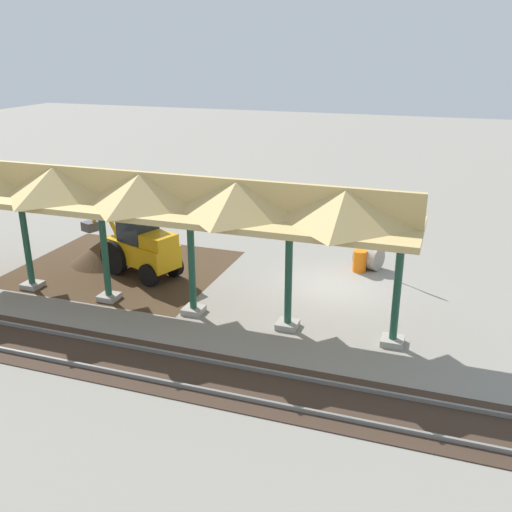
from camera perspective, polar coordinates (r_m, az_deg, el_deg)
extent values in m
plane|color=gray|center=(22.41, 7.57, -3.05)|extent=(120.00, 120.00, 0.00)
cube|color=#42301E|center=(24.71, -13.14, -1.15)|extent=(8.39, 7.00, 0.01)
cube|color=#9E998E|center=(18.59, 13.48, -8.26)|extent=(0.70, 0.70, 0.20)
cylinder|color=#1E4C38|center=(17.86, 13.92, -3.46)|extent=(0.24, 0.24, 3.60)
cube|color=#9E998E|center=(19.10, 3.17, -6.87)|extent=(0.70, 0.70, 0.20)
cylinder|color=#1E4C38|center=(18.39, 3.27, -2.15)|extent=(0.24, 0.24, 3.60)
cube|color=#9E998E|center=(20.20, -6.26, -5.39)|extent=(0.70, 0.70, 0.20)
cylinder|color=#1E4C38|center=(19.52, -6.45, -0.89)|extent=(0.24, 0.24, 3.60)
cube|color=#9E998E|center=(21.78, -14.48, -3.98)|extent=(0.70, 0.70, 0.20)
cylinder|color=#1E4C38|center=(21.15, -14.88, 0.23)|extent=(0.24, 0.24, 3.60)
cube|color=#9E998E|center=(23.75, -21.44, -2.71)|extent=(0.70, 0.70, 0.20)
cylinder|color=#1E4C38|center=(23.18, -21.98, 1.16)|extent=(0.24, 0.24, 3.60)
cube|color=tan|center=(19.71, -11.19, 4.87)|extent=(18.34, 3.20, 0.20)
cube|color=tan|center=(19.55, -11.32, 6.71)|extent=(18.34, 0.20, 1.10)
pyramid|color=tan|center=(17.22, 8.95, 5.03)|extent=(3.08, 3.20, 1.10)
pyramid|color=tan|center=(18.10, -1.82, 6.01)|extent=(3.08, 3.20, 1.10)
pyramid|color=tan|center=(19.55, -11.32, 6.71)|extent=(3.08, 3.20, 1.10)
pyramid|color=tan|center=(21.45, -19.35, 7.15)|extent=(3.08, 3.20, 1.10)
cube|color=slate|center=(16.47, 2.58, -11.76)|extent=(60.00, 0.08, 0.15)
cube|color=slate|center=(15.32, 1.00, -14.46)|extent=(60.00, 0.08, 0.15)
cube|color=#38281E|center=(15.92, 1.82, -13.25)|extent=(60.00, 2.58, 0.03)
cylinder|color=gray|center=(23.13, 13.89, -0.05)|extent=(0.06, 0.06, 2.01)
cylinder|color=red|center=(22.87, 14.06, 1.86)|extent=(0.68, 0.40, 0.76)
cube|color=orange|center=(23.51, -11.27, 0.40)|extent=(3.45, 2.32, 0.90)
cube|color=#1E262D|center=(23.30, -11.78, 3.17)|extent=(1.62, 1.54, 1.40)
cube|color=orange|center=(22.54, -9.71, 1.52)|extent=(1.46, 1.42, 0.50)
cylinder|color=black|center=(24.73, -11.41, 0.73)|extent=(1.42, 0.76, 1.40)
cylinder|color=black|center=(23.91, -14.02, -0.17)|extent=(1.42, 0.76, 1.40)
cylinder|color=black|center=(23.31, -8.24, -0.95)|extent=(0.95, 0.59, 0.90)
cylinder|color=black|center=(22.52, -10.65, -1.87)|extent=(0.95, 0.59, 0.90)
cylinder|color=orange|center=(24.74, -14.54, 3.83)|extent=(1.06, 0.53, 1.41)
cylinder|color=orange|center=(25.38, -15.67, 4.17)|extent=(0.88, 0.45, 1.36)
cube|color=#47474C|center=(25.85, -16.02, 2.94)|extent=(0.84, 0.96, 0.40)
cone|color=#42301E|center=(25.59, -15.03, -0.57)|extent=(5.52, 5.52, 1.92)
cylinder|color=#9E9384|center=(24.35, 11.21, -0.09)|extent=(1.28, 1.28, 0.99)
cylinder|color=black|center=(24.57, 10.21, 0.17)|extent=(0.25, 0.61, 0.64)
cylinder|color=orange|center=(23.93, 10.33, -0.50)|extent=(0.56, 0.56, 0.90)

